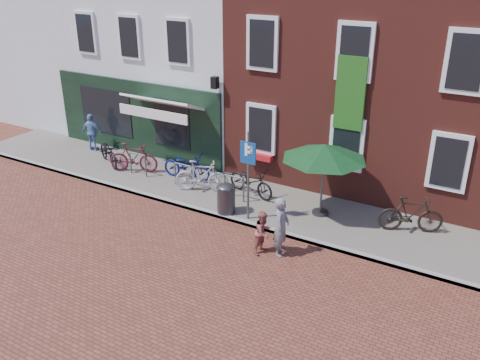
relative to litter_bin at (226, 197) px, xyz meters
The scene contains 17 objects.
ground 1.02m from the litter_bin, 158.26° to the right, with size 80.00×80.00×0.00m, color brown.
sidewalk 1.35m from the litter_bin, 78.33° to the left, with size 24.00×3.00×0.10m, color slate.
building_stucco 9.64m from the litter_bin, 130.65° to the left, with size 8.00×8.00×9.00m, color silver.
building_brick_mid 8.10m from the litter_bin, 79.45° to the left, with size 6.00×8.00×10.00m, color maroon.
filler_left 15.35m from the litter_bin, 153.18° to the left, with size 7.00×8.00×9.00m, color silver.
litter_bin is the anchor object (origin of this frame).
parking_sign 1.43m from the litter_bin, ahead, with size 0.50×0.08×2.73m.
parasol 3.28m from the litter_bin, 28.53° to the left, with size 2.53×2.53×2.35m.
woman 2.69m from the litter_bin, 25.42° to the right, with size 0.60×0.39×1.64m, color slate.
boy 2.38m from the litter_bin, 33.53° to the right, with size 0.58×0.46×1.20m, color #9E4E47.
cafe_person 7.78m from the litter_bin, 165.44° to the left, with size 0.88×0.37×1.51m, color #6E92BE.
bicycle_0 6.03m from the litter_bin, 168.87° to the left, with size 0.64×1.85×0.97m, color black.
bicycle_1 4.72m from the litter_bin, 166.94° to the left, with size 0.51×1.79×1.08m, color #571624.
bicycle_2 2.96m from the litter_bin, 149.56° to the left, with size 0.64×1.85×0.97m, color #090F59.
bicycle_3 1.78m from the litter_bin, 148.81° to the left, with size 0.51×1.79×1.08m, color #A5A5A8.
bicycle_4 1.50m from the litter_bin, 88.76° to the left, with size 0.64×1.85×0.97m, color black.
bicycle_5 5.38m from the litter_bin, 17.75° to the left, with size 0.51×1.79×1.08m, color black.
Camera 1 is at (8.21, -11.57, 7.33)m, focal length 38.36 mm.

